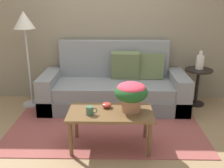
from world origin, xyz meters
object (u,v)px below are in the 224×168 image
Objects in this scene: side_table at (198,80)px; snack_bowl at (107,105)px; couch at (115,88)px; coffee_mug at (90,111)px; floor_lamp at (25,30)px; table_vase at (200,62)px; potted_plant at (131,93)px; coffee_table at (110,116)px.

side_table reaches higher than snack_bowl.
couch is 1.36m from side_table.
floor_lamp is at bearing 129.55° from coffee_mug.
couch is 1.43m from table_vase.
table_vase is at bearing 67.44° from side_table.
coffee_mug is 2.18m from table_vase.
potted_plant is at bearing -131.98° from side_table.
side_table is at bearing 39.94° from snack_bowl.
potted_plant is at bearing -81.01° from couch.
side_table reaches higher than coffee_table.
floor_lamp is at bearing -178.62° from side_table.
coffee_mug is at bearing -139.15° from side_table.
table_vase is at bearing 40.22° from snack_bowl.
potted_plant reaches higher than side_table.
potted_plant is at bearing 5.41° from coffee_table.
floor_lamp is 5.15× the size of table_vase.
floor_lamp reaches higher than coffee_mug.
potted_plant is (-1.17, -1.30, 0.26)m from side_table.
coffee_mug is (1.11, -1.34, -0.72)m from floor_lamp.
floor_lamp reaches higher than potted_plant.
couch is at bearing 78.41° from coffee_mug.
table_vase reaches higher than coffee_table.
table_vase reaches higher than snack_bowl.
side_table is 5.22× the size of snack_bowl.
couch is at bearing 87.94° from coffee_table.
couch is 7.73× the size of table_vase.
couch is at bearing 98.99° from potted_plant.
coffee_mug is 0.27m from snack_bowl.
potted_plant is at bearing -131.76° from table_vase.
table_vase is (1.46, 1.23, 0.23)m from snack_bowl.
coffee_table is 1.92m from side_table.
side_table is 0.31m from table_vase.
snack_bowl is (-0.05, 0.11, 0.09)m from coffee_table.
coffee_mug is at bearing -101.59° from couch.
snack_bowl is at bearing 113.30° from coffee_table.
side_table is at bearing -112.56° from table_vase.
coffee_mug is (-1.63, -1.41, 0.09)m from side_table.
snack_bowl is at bearing -140.06° from side_table.
floor_lamp is at bearing -178.24° from table_vase.
couch is at bearing -175.33° from table_vase.
snack_bowl is at bearing -139.78° from table_vase.
floor_lamp is 2.07m from potted_plant.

